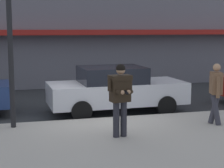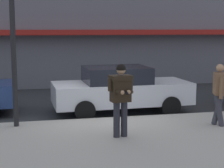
% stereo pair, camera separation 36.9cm
% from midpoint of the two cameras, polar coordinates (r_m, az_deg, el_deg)
% --- Properties ---
extents(ground_plane, '(80.00, 80.00, 0.00)m').
position_cam_midpoint_polar(ground_plane, '(11.46, -0.68, -5.59)').
color(ground_plane, '#2B2D30').
extents(sidewalk, '(32.00, 5.30, 0.14)m').
position_cam_midpoint_polar(sidewalk, '(9.07, 9.28, -9.06)').
color(sidewalk, '#A8A399').
rests_on(sidewalk, ground).
extents(curb_paint_line, '(28.00, 0.12, 0.01)m').
position_cam_midpoint_polar(curb_paint_line, '(11.74, 4.08, -5.25)').
color(curb_paint_line, silver).
rests_on(curb_paint_line, ground).
extents(parked_sedan_mid, '(4.57, 2.06, 1.54)m').
position_cam_midpoint_polar(parked_sedan_mid, '(12.38, 2.13, -0.79)').
color(parked_sedan_mid, silver).
rests_on(parked_sedan_mid, ground).
extents(man_texting_on_phone, '(0.64, 0.62, 1.81)m').
position_cam_midpoint_polar(man_texting_on_phone, '(9.06, 2.50, -1.29)').
color(man_texting_on_phone, '#23232B').
rests_on(man_texting_on_phone, sidewalk).
extents(pedestrian_dark_coat, '(0.41, 0.58, 1.70)m').
position_cam_midpoint_polar(pedestrian_dark_coat, '(10.63, 16.98, -0.99)').
color(pedestrian_dark_coat, '#33333D').
rests_on(pedestrian_dark_coat, sidewalk).
extents(street_lamp_post, '(0.36, 0.36, 4.88)m').
position_cam_midpoint_polar(street_lamp_post, '(10.25, -13.97, 10.21)').
color(street_lamp_post, black).
rests_on(street_lamp_post, sidewalk).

